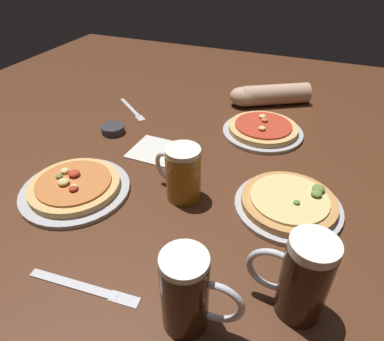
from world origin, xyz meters
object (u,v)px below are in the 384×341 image
knife_right (84,287)px  ramekin_sauce (113,129)px  pizza_plate_near (75,187)px  beer_mug_dark (188,293)px  pizza_plate_far (263,130)px  diner_arm (267,95)px  pizza_plate_side (289,203)px  beer_mug_amber (302,277)px  beer_mug_pale (182,173)px  fork_left (132,109)px  napkin_folded (157,150)px

knife_right → ramekin_sauce: bearing=117.3°
pizza_plate_near → knife_right: size_ratio=1.20×
beer_mug_dark → knife_right: size_ratio=0.71×
pizza_plate_far → pizza_plate_near: bearing=-128.4°
beer_mug_dark → ramekin_sauce: (-0.50, 0.54, -0.07)m
beer_mug_dark → diner_arm: (-0.06, 0.96, -0.04)m
pizza_plate_side → beer_mug_dark: size_ratio=1.58×
pizza_plate_near → pizza_plate_far: 0.63m
beer_mug_amber → beer_mug_pale: 0.39m
ramekin_sauce → beer_mug_dark: bearing=-47.2°
pizza_plate_side → ramekin_sauce: size_ratio=3.42×
beer_mug_amber → ramekin_sauce: size_ratio=2.27×
fork_left → diner_arm: diner_arm is taller
pizza_plate_far → napkin_folded: bearing=-140.3°
napkin_folded → fork_left: size_ratio=0.88×
beer_mug_dark → knife_right: (-0.22, -0.01, -0.08)m
napkin_folded → diner_arm: diner_arm is taller
pizza_plate_near → beer_mug_amber: 0.61m
ramekin_sauce → pizza_plate_far: bearing=21.1°
ramekin_sauce → napkin_folded: (0.19, -0.05, -0.01)m
pizza_plate_far → diner_arm: 0.24m
pizza_plate_far → napkin_folded: size_ratio=1.71×
ramekin_sauce → fork_left: ramekin_sauce is taller
beer_mug_dark → knife_right: beer_mug_dark is taller
pizza_plate_near → pizza_plate_side: size_ratio=1.08×
napkin_folded → diner_arm: bearing=62.6°
beer_mug_pale → napkin_folded: beer_mug_pale is taller
pizza_plate_near → ramekin_sauce: size_ratio=3.68×
pizza_plate_far → knife_right: pizza_plate_far is taller
pizza_plate_near → beer_mug_dark: beer_mug_dark is taller
pizza_plate_far → knife_right: 0.76m
pizza_plate_near → pizza_plate_side: same height
beer_mug_dark → fork_left: beer_mug_dark is taller
knife_right → pizza_plate_near: bearing=130.2°
beer_mug_pale → napkin_folded: 0.24m
diner_arm → napkin_folded: bearing=-117.4°
beer_mug_dark → napkin_folded: size_ratio=1.07×
beer_mug_amber → knife_right: (-0.39, -0.11, -0.08)m
pizza_plate_near → napkin_folded: 0.28m
beer_mug_pale → knife_right: (-0.07, -0.33, -0.07)m
pizza_plate_far → beer_mug_amber: bearing=-72.5°
pizza_plate_side → beer_mug_pale: bearing=-169.0°
beer_mug_amber → fork_left: bearing=138.6°
beer_mug_dark → fork_left: bearing=126.4°
beer_mug_dark → beer_mug_amber: beer_mug_amber is taller
pizza_plate_near → napkin_folded: (0.11, 0.26, -0.01)m
napkin_folded → pizza_plate_far: bearing=39.7°
beer_mug_dark → diner_arm: size_ratio=0.56×
ramekin_sauce → fork_left: bearing=99.1°
beer_mug_amber → diner_arm: bearing=105.3°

